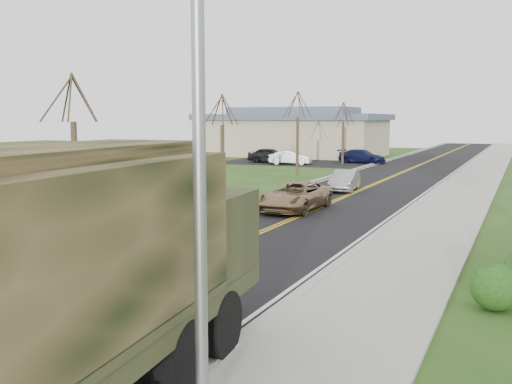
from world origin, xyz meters
The scene contains 16 objects.
road centered at (0.00, 40.00, 0.01)m, with size 8.00×120.00×0.01m, color black.
curb_right centered at (4.15, 40.00, 0.06)m, with size 0.30×120.00×0.12m, color #9E998E.
sidewalk_right centered at (5.90, 40.00, 0.05)m, with size 3.20×120.00×0.10m, color #9E998E.
curb_left centered at (-4.15, 40.00, 0.05)m, with size 0.30×120.00×0.10m, color #9E998E.
street_light centered at (4.90, -0.50, 4.43)m, with size 1.65×0.22×8.00m.
bare_tree_a centered at (-7.00, 10.00, 2.63)m, with size 1.93×2.26×6.08m.
bare_tree_b centered at (-7.00, 22.00, 2.48)m, with size 1.83×2.14×5.73m.
bare_tree_c centered at (-7.00, 34.00, 2.78)m, with size 2.04×2.39×6.42m.
bare_tree_d centered at (-7.00, 46.00, 2.55)m, with size 1.88×2.20×5.91m.
commercial_building centered at (-15.98, 55.97, 2.69)m, with size 25.50×21.50×5.65m.
military_truck centered at (3.23, -0.99, 2.25)m, with size 3.54×8.13×3.93m.
suv_champagne centered at (-0.80, 17.79, 0.68)m, with size 2.26×4.91×1.37m, color #947753.
sedan_silver centered at (-0.80, 25.95, 0.62)m, with size 1.31×3.76×1.24m, color #A4A4A8.
lot_car_dark centered at (-13.81, 44.13, 0.75)m, with size 1.77×4.40×1.50m, color black.
lot_car_silver centered at (-11.24, 43.05, 0.67)m, with size 1.41×4.04×1.33m, color #B2B1B7.
lot_car_navy centered at (-5.50, 47.59, 0.67)m, with size 1.89×4.65×1.35m, color #10143C.
Camera 1 is at (8.97, -7.09, 4.30)m, focal length 40.00 mm.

